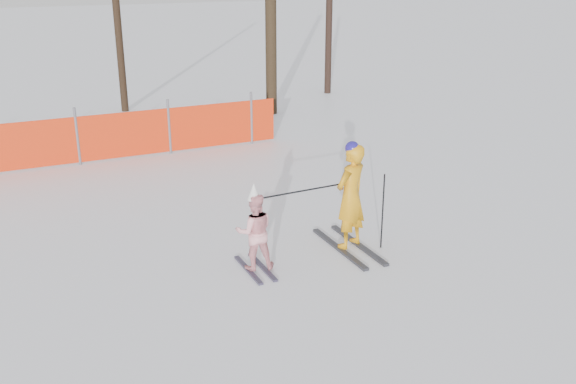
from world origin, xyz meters
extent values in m
plane|color=white|center=(0.00, 0.00, 0.00)|extent=(120.00, 120.00, 0.00)
cube|color=black|center=(0.78, 0.33, 0.02)|extent=(0.09, 1.58, 0.04)
cube|color=black|center=(1.12, 0.33, 0.02)|extent=(0.09, 1.58, 0.04)
imported|color=orange|center=(0.95, 0.33, 0.85)|extent=(0.69, 0.59, 1.61)
sphere|color=navy|center=(0.95, 0.33, 1.59)|extent=(0.21, 0.21, 0.21)
cube|color=black|center=(-0.74, 0.26, 0.01)|extent=(0.09, 0.95, 0.03)
cube|color=black|center=(-0.52, 0.26, 0.01)|extent=(0.09, 0.95, 0.03)
imported|color=#FBA4AB|center=(-0.63, 0.26, 0.59)|extent=(0.63, 0.54, 1.12)
cone|color=silver|center=(-0.63, 0.26, 1.19)|extent=(0.19, 0.19, 0.24)
cylinder|color=black|center=(1.40, 0.13, 0.59)|extent=(0.02, 0.02, 1.19)
cylinder|color=black|center=(0.16, 0.29, 1.07)|extent=(1.33, 0.08, 0.02)
cylinder|color=#595960|center=(-2.15, 6.50, 0.62)|extent=(0.06, 0.06, 1.25)
cylinder|color=#595960|center=(-0.15, 6.50, 0.62)|extent=(0.06, 0.06, 1.25)
cylinder|color=#595960|center=(1.85, 6.50, 0.62)|extent=(0.06, 0.06, 1.25)
cylinder|color=black|center=(-0.19, 11.36, 2.86)|extent=(0.21, 0.21, 5.72)
camera|label=1|loc=(-3.70, -7.40, 4.15)|focal=40.00mm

